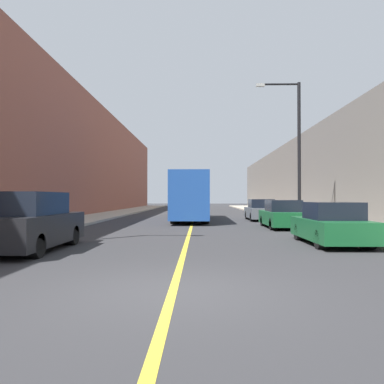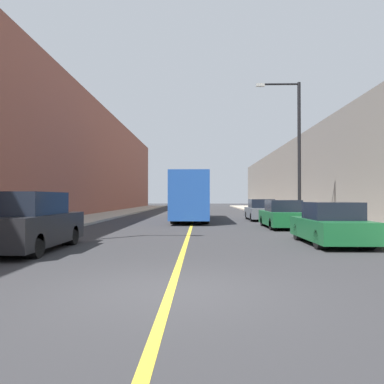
{
  "view_description": "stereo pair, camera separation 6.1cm",
  "coord_description": "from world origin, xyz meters",
  "px_view_note": "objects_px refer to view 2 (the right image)",
  "views": [
    {
      "loc": [
        0.48,
        -6.63,
        1.66
      ],
      "look_at": [
        0.01,
        16.38,
        2.01
      ],
      "focal_mm": 35.0,
      "sensor_mm": 36.0,
      "label": 1
    },
    {
      "loc": [
        0.54,
        -6.63,
        1.66
      ],
      "look_at": [
        0.01,
        16.38,
        2.01
      ],
      "focal_mm": 35.0,
      "sensor_mm": 36.0,
      "label": 2
    }
  ],
  "objects_px": {
    "car_right_mid": "(282,215)",
    "car_right_far": "(261,211)",
    "street_lamp_right": "(296,143)",
    "car_right_near": "(331,225)",
    "bus": "(191,196)",
    "parked_suv_left": "(28,224)"
  },
  "relations": [
    {
      "from": "street_lamp_right",
      "to": "car_right_near",
      "type": "bearing_deg",
      "value": -96.93
    },
    {
      "from": "bus",
      "to": "street_lamp_right",
      "type": "xyz_separation_m",
      "value": [
        6.43,
        -4.68,
        3.18
      ]
    },
    {
      "from": "parked_suv_left",
      "to": "car_right_mid",
      "type": "distance_m",
      "value": 13.33
    },
    {
      "from": "car_right_far",
      "to": "car_right_mid",
      "type": "bearing_deg",
      "value": -89.49
    },
    {
      "from": "parked_suv_left",
      "to": "car_right_near",
      "type": "distance_m",
      "value": 10.18
    },
    {
      "from": "car_right_near",
      "to": "bus",
      "type": "bearing_deg",
      "value": 110.84
    },
    {
      "from": "car_right_mid",
      "to": "street_lamp_right",
      "type": "relative_size",
      "value": 0.53
    },
    {
      "from": "car_right_mid",
      "to": "car_right_far",
      "type": "distance_m",
      "value": 6.93
    },
    {
      "from": "parked_suv_left",
      "to": "car_right_mid",
      "type": "height_order",
      "value": "parked_suv_left"
    },
    {
      "from": "bus",
      "to": "parked_suv_left",
      "type": "relative_size",
      "value": 2.42
    },
    {
      "from": "parked_suv_left",
      "to": "car_right_mid",
      "type": "xyz_separation_m",
      "value": [
        9.87,
        8.96,
        -0.16
      ]
    },
    {
      "from": "bus",
      "to": "street_lamp_right",
      "type": "distance_m",
      "value": 8.56
    },
    {
      "from": "bus",
      "to": "car_right_near",
      "type": "bearing_deg",
      "value": -69.16
    },
    {
      "from": "car_right_far",
      "to": "street_lamp_right",
      "type": "xyz_separation_m",
      "value": [
        1.34,
        -4.81,
        4.25
      ]
    },
    {
      "from": "car_right_near",
      "to": "car_right_far",
      "type": "bearing_deg",
      "value": 90.87
    },
    {
      "from": "car_right_far",
      "to": "street_lamp_right",
      "type": "bearing_deg",
      "value": -74.44
    },
    {
      "from": "car_right_near",
      "to": "car_right_far",
      "type": "distance_m",
      "value": 14.08
    },
    {
      "from": "car_right_far",
      "to": "street_lamp_right",
      "type": "height_order",
      "value": "street_lamp_right"
    },
    {
      "from": "bus",
      "to": "car_right_mid",
      "type": "xyz_separation_m",
      "value": [
        5.15,
        -6.8,
        -1.08
      ]
    },
    {
      "from": "car_right_mid",
      "to": "street_lamp_right",
      "type": "bearing_deg",
      "value": 58.92
    },
    {
      "from": "street_lamp_right",
      "to": "parked_suv_left",
      "type": "bearing_deg",
      "value": -135.18
    },
    {
      "from": "parked_suv_left",
      "to": "street_lamp_right",
      "type": "height_order",
      "value": "street_lamp_right"
    }
  ]
}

